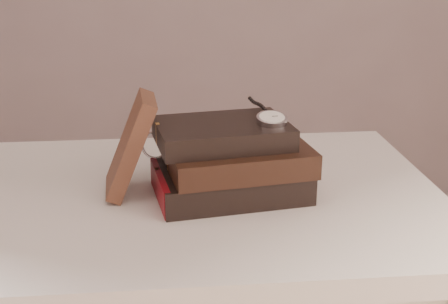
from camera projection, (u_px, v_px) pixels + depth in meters
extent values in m
cube|color=silver|center=(150.00, 204.00, 1.04)|extent=(1.00, 0.60, 0.04)
cube|color=white|center=(151.00, 235.00, 1.06)|extent=(0.88, 0.49, 0.08)
cylinder|color=white|center=(348.00, 296.00, 1.44)|extent=(0.05, 0.05, 0.71)
cube|color=black|center=(230.00, 181.00, 1.02)|extent=(0.27, 0.20, 0.05)
cube|color=beige|center=(232.00, 181.00, 1.02)|extent=(0.26, 0.19, 0.04)
cube|color=gold|center=(157.00, 182.00, 1.02)|extent=(0.01, 0.01, 0.05)
cube|color=maroon|center=(160.00, 188.00, 0.99)|extent=(0.03, 0.16, 0.05)
cube|color=black|center=(238.00, 158.00, 1.00)|extent=(0.25, 0.19, 0.04)
cube|color=beige|center=(240.00, 157.00, 1.00)|extent=(0.24, 0.18, 0.03)
cube|color=gold|center=(169.00, 159.00, 1.00)|extent=(0.01, 0.01, 0.04)
cube|color=black|center=(222.00, 133.00, 1.00)|extent=(0.23, 0.18, 0.04)
cube|color=beige|center=(224.00, 133.00, 1.00)|extent=(0.23, 0.17, 0.03)
cube|color=gold|center=(158.00, 134.00, 1.00)|extent=(0.01, 0.01, 0.04)
cube|color=#3C2017|center=(130.00, 145.00, 1.00)|extent=(0.10, 0.11, 0.17)
cylinder|color=silver|center=(272.00, 120.00, 0.99)|extent=(0.06, 0.06, 0.02)
cylinder|color=white|center=(272.00, 117.00, 0.98)|extent=(0.05, 0.05, 0.01)
torus|color=silver|center=(272.00, 117.00, 0.98)|extent=(0.05, 0.05, 0.01)
cylinder|color=silver|center=(266.00, 115.00, 1.01)|extent=(0.01, 0.01, 0.01)
cube|color=black|center=(271.00, 115.00, 0.99)|extent=(0.00, 0.01, 0.00)
cube|color=black|center=(275.00, 116.00, 0.99)|extent=(0.01, 0.00, 0.00)
sphere|color=black|center=(266.00, 110.00, 1.02)|extent=(0.01, 0.01, 0.01)
sphere|color=black|center=(264.00, 108.00, 1.03)|extent=(0.01, 0.01, 0.01)
sphere|color=black|center=(262.00, 106.00, 1.04)|extent=(0.01, 0.01, 0.01)
sphere|color=black|center=(260.00, 105.00, 1.04)|extent=(0.01, 0.01, 0.01)
sphere|color=black|center=(258.00, 104.00, 1.05)|extent=(0.01, 0.01, 0.01)
sphere|color=black|center=(257.00, 103.00, 1.06)|extent=(0.01, 0.01, 0.01)
sphere|color=black|center=(255.00, 103.00, 1.07)|extent=(0.01, 0.01, 0.01)
sphere|color=black|center=(253.00, 102.00, 1.08)|extent=(0.01, 0.01, 0.01)
sphere|color=black|center=(251.00, 100.00, 1.09)|extent=(0.01, 0.01, 0.01)
sphere|color=black|center=(250.00, 98.00, 1.10)|extent=(0.01, 0.01, 0.01)
torus|color=silver|center=(155.00, 145.00, 1.05)|extent=(0.05, 0.02, 0.05)
torus|color=silver|center=(186.00, 143.00, 1.06)|extent=(0.05, 0.02, 0.05)
cylinder|color=silver|center=(171.00, 142.00, 1.05)|extent=(0.01, 0.01, 0.00)
cylinder|color=silver|center=(139.00, 139.00, 1.10)|extent=(0.02, 0.11, 0.03)
cylinder|color=silver|center=(192.00, 135.00, 1.12)|extent=(0.02, 0.11, 0.03)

